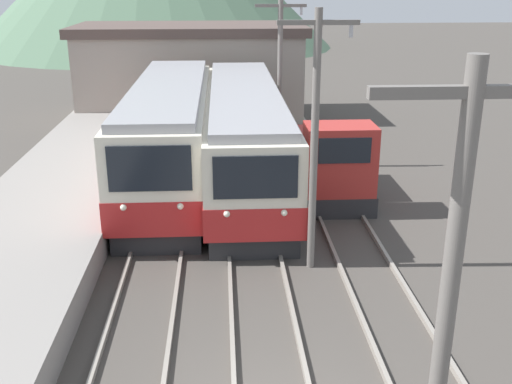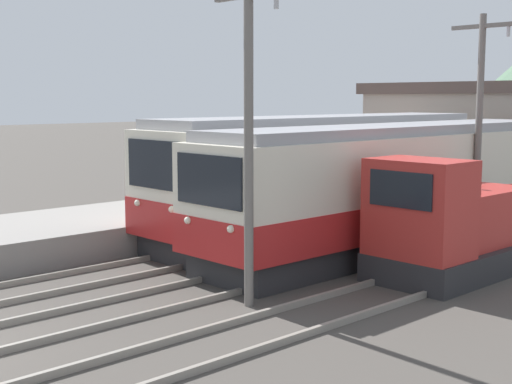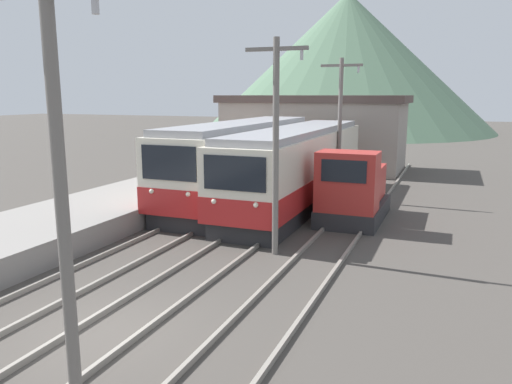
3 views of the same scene
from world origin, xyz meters
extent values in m
plane|color=#47423D|center=(0.00, 0.00, 0.00)|extent=(200.00, 200.00, 0.00)
cube|color=gray|center=(-1.88, 0.00, 0.07)|extent=(0.10, 60.00, 0.14)
cube|color=gray|center=(-0.52, 0.00, 0.07)|extent=(0.10, 60.00, 0.14)
cube|color=gray|center=(0.92, 0.00, 0.07)|extent=(0.10, 60.00, 0.14)
cube|color=gray|center=(2.48, 0.00, 0.07)|extent=(0.10, 60.00, 0.14)
cube|color=gray|center=(3.92, 0.00, 0.07)|extent=(0.10, 60.00, 0.14)
cube|color=#28282B|center=(-2.60, 13.96, 0.35)|extent=(2.58, 12.92, 0.70)
cube|color=silver|center=(-2.60, 13.96, 2.13)|extent=(2.80, 13.46, 2.86)
cube|color=red|center=(-2.60, 13.96, 1.22)|extent=(2.84, 13.50, 1.03)
cube|color=black|center=(-2.60, 7.20, 2.70)|extent=(2.24, 0.06, 1.26)
sphere|color=silver|center=(-3.37, 7.19, 1.62)|extent=(0.18, 0.18, 0.18)
sphere|color=silver|center=(-1.83, 7.19, 1.62)|extent=(0.18, 0.18, 0.18)
cube|color=#939399|center=(-2.60, 13.96, 3.70)|extent=(2.46, 12.92, 0.28)
cube|color=#28282B|center=(0.20, 14.12, 0.35)|extent=(2.58, 14.12, 0.70)
cube|color=silver|center=(0.20, 14.12, 2.03)|extent=(2.80, 14.71, 2.66)
cube|color=red|center=(0.20, 14.12, 1.18)|extent=(2.84, 14.75, 0.96)
cube|color=black|center=(0.20, 6.73, 2.56)|extent=(2.24, 0.06, 1.17)
sphere|color=silver|center=(-0.57, 6.72, 1.55)|extent=(0.18, 0.18, 0.18)
sphere|color=silver|center=(0.97, 6.72, 1.55)|extent=(0.18, 0.18, 0.18)
cube|color=#939399|center=(0.20, 14.12, 3.50)|extent=(2.46, 14.12, 0.28)
cube|color=#28282B|center=(3.20, 12.26, 0.35)|extent=(2.40, 4.75, 0.70)
cube|color=#B22D28|center=(3.20, 10.64, 1.85)|extent=(2.28, 1.52, 2.30)
cube|color=black|center=(3.20, 9.86, 2.36)|extent=(1.68, 0.04, 0.83)
cube|color=#B22D28|center=(3.20, 13.02, 1.40)|extent=(1.92, 3.13, 1.40)
cylinder|color=black|center=(3.20, 13.02, 2.35)|extent=(0.16, 0.16, 0.50)
cylinder|color=slate|center=(1.70, -2.68, 3.42)|extent=(0.20, 0.20, 6.83)
cylinder|color=#B2B2B7|center=(2.50, -2.68, 6.28)|extent=(0.10, 0.10, 0.30)
cylinder|color=slate|center=(1.70, 6.59, 3.42)|extent=(0.20, 0.20, 6.83)
cube|color=slate|center=(1.70, 6.59, 6.48)|extent=(2.00, 0.12, 0.12)
cylinder|color=#B2B2B7|center=(2.50, 6.59, 6.28)|extent=(0.10, 0.10, 0.30)
cylinder|color=slate|center=(1.70, 15.85, 3.42)|extent=(0.20, 0.20, 6.83)
cube|color=slate|center=(1.70, 15.85, 6.48)|extent=(2.00, 0.12, 0.12)
cylinder|color=#B2B2B7|center=(2.50, 15.85, 6.28)|extent=(0.10, 0.10, 0.30)
cube|color=gray|center=(-2.29, 26.00, 2.29)|extent=(12.00, 6.00, 4.58)
cube|color=#51423D|center=(-2.29, 26.00, 4.83)|extent=(12.60, 6.30, 0.50)
cone|color=#517056|center=(-8.20, 64.42, 9.56)|extent=(40.85, 40.85, 19.12)
camera|label=1|loc=(-0.66, -8.12, 7.49)|focal=42.00mm
camera|label=2|loc=(12.59, -3.43, 4.42)|focal=50.00mm
camera|label=3|loc=(6.91, -8.17, 5.11)|focal=35.00mm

